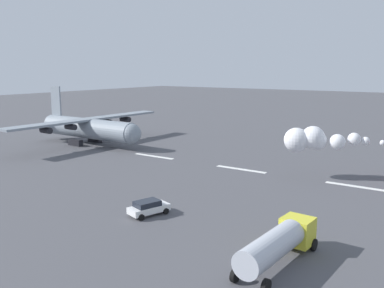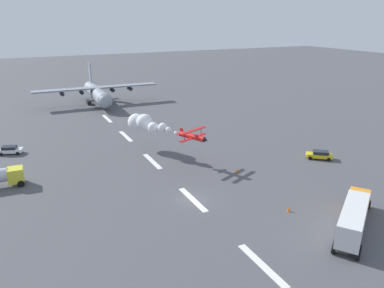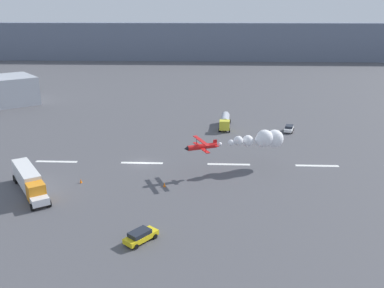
% 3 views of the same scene
% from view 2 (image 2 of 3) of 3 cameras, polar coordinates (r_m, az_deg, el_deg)
% --- Properties ---
extents(ground_plane, '(440.00, 440.00, 0.00)m').
position_cam_2_polar(ground_plane, '(53.74, 0.11, -8.38)').
color(ground_plane, '#4C4C51').
rests_on(ground_plane, ground).
extents(runway_stripe_3, '(8.00, 0.90, 0.01)m').
position_cam_2_polar(runway_stripe_3, '(41.76, 10.57, -17.55)').
color(runway_stripe_3, white).
rests_on(runway_stripe_3, ground).
extents(runway_stripe_4, '(8.00, 0.90, 0.01)m').
position_cam_2_polar(runway_stripe_4, '(53.74, 0.11, -8.38)').
color(runway_stripe_4, white).
rests_on(runway_stripe_4, ground).
extents(runway_stripe_5, '(8.00, 0.90, 0.01)m').
position_cam_2_polar(runway_stripe_5, '(67.64, -6.03, -2.60)').
color(runway_stripe_5, white).
rests_on(runway_stripe_5, ground).
extents(runway_stripe_6, '(8.00, 0.90, 0.01)m').
position_cam_2_polar(runway_stripe_6, '(82.49, -9.98, 1.17)').
color(runway_stripe_6, white).
rests_on(runway_stripe_6, ground).
extents(runway_stripe_7, '(8.00, 0.90, 0.01)m').
position_cam_2_polar(runway_stripe_7, '(97.86, -12.72, 3.77)').
color(runway_stripe_7, white).
rests_on(runway_stripe_7, ground).
extents(cargo_transport_plane, '(24.67, 35.52, 11.09)m').
position_cam_2_polar(cargo_transport_plane, '(113.29, -14.08, 7.42)').
color(cargo_transport_plane, gray).
rests_on(cargo_transport_plane, ground).
extents(stunt_biplane_red, '(18.03, 10.23, 3.55)m').
position_cam_2_polar(stunt_biplane_red, '(71.35, -6.91, 3.01)').
color(stunt_biplane_red, red).
extents(semi_truck_orange, '(10.44, 13.07, 3.70)m').
position_cam_2_polar(semi_truck_orange, '(49.49, 23.37, -9.82)').
color(semi_truck_orange, silver).
rests_on(semi_truck_orange, ground).
extents(followme_car_yellow, '(4.24, 4.66, 1.52)m').
position_cam_2_polar(followme_car_yellow, '(71.91, 18.75, -1.53)').
color(followme_car_yellow, yellow).
rests_on(followme_car_yellow, ground).
extents(airport_staff_sedan, '(3.02, 4.52, 1.52)m').
position_cam_2_polar(airport_staff_sedan, '(78.38, -25.81, -0.79)').
color(airport_staff_sedan, white).
rests_on(airport_staff_sedan, ground).
extents(traffic_cone_near, '(0.44, 0.44, 0.75)m').
position_cam_2_polar(traffic_cone_near, '(52.09, 14.45, -9.50)').
color(traffic_cone_near, orange).
rests_on(traffic_cone_near, ground).
extents(traffic_cone_far, '(0.44, 0.44, 0.75)m').
position_cam_2_polar(traffic_cone_far, '(62.77, 6.79, -4.00)').
color(traffic_cone_far, orange).
rests_on(traffic_cone_far, ground).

